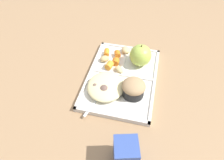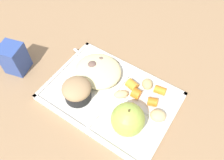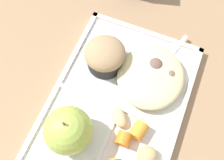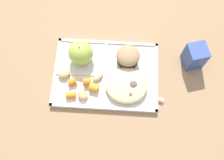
# 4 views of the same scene
# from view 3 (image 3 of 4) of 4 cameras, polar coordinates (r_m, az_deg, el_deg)

# --- Properties ---
(ground) EXTENTS (6.00, 6.00, 0.00)m
(ground) POSITION_cam_3_polar(r_m,az_deg,el_deg) (0.50, 0.96, -5.56)
(ground) COLOR #997551
(lunch_tray) EXTENTS (0.34, 0.24, 0.02)m
(lunch_tray) POSITION_cam_3_polar(r_m,az_deg,el_deg) (0.49, 0.95, -5.37)
(lunch_tray) COLOR silver
(lunch_tray) RESTS_ON ground
(green_apple) EXTENTS (0.08, 0.08, 0.09)m
(green_apple) POSITION_cam_3_polar(r_m,az_deg,el_deg) (0.44, -9.39, -10.63)
(green_apple) COLOR #A8C14C
(green_apple) RESTS_ON lunch_tray
(bran_muffin) EXTENTS (0.08, 0.08, 0.06)m
(bran_muffin) POSITION_cam_3_polar(r_m,az_deg,el_deg) (0.49, -1.49, 5.19)
(bran_muffin) COLOR black
(bran_muffin) RESTS_ON lunch_tray
(carrot_slice_center) EXTENTS (0.02, 0.03, 0.03)m
(carrot_slice_center) POSITION_cam_3_polar(r_m,az_deg,el_deg) (0.46, 2.53, -12.60)
(carrot_slice_center) COLOR orange
(carrot_slice_center) RESTS_ON lunch_tray
(carrot_slice_tilted) EXTENTS (0.03, 0.03, 0.02)m
(carrot_slice_tilted) POSITION_cam_3_polar(r_m,az_deg,el_deg) (0.46, 5.76, -10.75)
(carrot_slice_tilted) COLOR orange
(carrot_slice_tilted) RESTS_ON lunch_tray
(potato_chunk_golden) EXTENTS (0.04, 0.04, 0.02)m
(potato_chunk_golden) POSITION_cam_3_polar(r_m,az_deg,el_deg) (0.47, 1.54, -8.04)
(potato_chunk_golden) COLOR tan
(potato_chunk_golden) RESTS_ON lunch_tray
(potato_chunk_large) EXTENTS (0.04, 0.04, 0.02)m
(potato_chunk_large) POSITION_cam_3_polar(r_m,az_deg,el_deg) (0.46, 7.57, -15.70)
(potato_chunk_large) COLOR tan
(potato_chunk_large) RESTS_ON lunch_tray
(egg_noodle_pile) EXTENTS (0.13, 0.12, 0.03)m
(egg_noodle_pile) POSITION_cam_3_polar(r_m,az_deg,el_deg) (0.49, 8.33, 0.83)
(egg_noodle_pile) COLOR beige
(egg_noodle_pile) RESTS_ON lunch_tray
(meatball_center) EXTENTS (0.04, 0.04, 0.04)m
(meatball_center) POSITION_cam_3_polar(r_m,az_deg,el_deg) (0.50, 9.19, 2.77)
(meatball_center) COLOR brown
(meatball_center) RESTS_ON lunch_tray
(meatball_side) EXTENTS (0.03, 0.03, 0.03)m
(meatball_side) POSITION_cam_3_polar(r_m,az_deg,el_deg) (0.50, 12.19, 0.74)
(meatball_side) COLOR #755B4C
(meatball_side) RESTS_ON lunch_tray
(plastic_fork) EXTENTS (0.14, 0.05, 0.00)m
(plastic_fork) POSITION_cam_3_polar(r_m,az_deg,el_deg) (0.52, 11.04, 3.35)
(plastic_fork) COLOR silver
(plastic_fork) RESTS_ON lunch_tray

